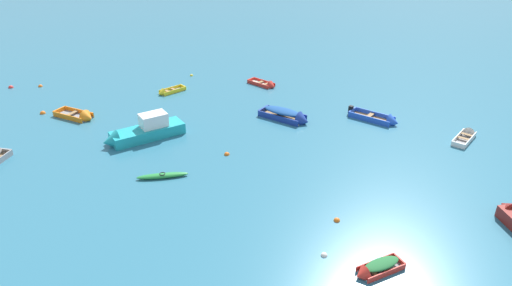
{
  "coord_description": "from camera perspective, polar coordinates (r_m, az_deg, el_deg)",
  "views": [
    {
      "loc": [
        -2.8,
        -8.79,
        15.86
      ],
      "look_at": [
        0.0,
        21.34,
        0.15
      ],
      "focal_mm": 32.2,
      "sensor_mm": 36.0,
      "label": 1
    }
  ],
  "objects": [
    {
      "name": "kayak_green_outer_right",
      "position": [
        30.67,
        -11.54,
        -3.99
      ],
      "size": [
        3.38,
        0.8,
        0.32
      ],
      "color": "#288C3D",
      "rests_on": "ground_plane"
    },
    {
      "name": "rowboat_red_midfield_left",
      "position": [
        45.44,
        1.45,
        7.2
      ],
      "size": [
        2.89,
        3.02,
        0.97
      ],
      "color": "beige",
      "rests_on": "ground_plane"
    },
    {
      "name": "mooring_buoy_near_foreground",
      "position": [
        26.71,
        10.0,
        -9.49
      ],
      "size": [
        0.36,
        0.36,
        0.36
      ],
      "primitive_type": "sphere",
      "color": "orange",
      "rests_on": "ground_plane"
    },
    {
      "name": "rowboat_orange_near_right",
      "position": [
        40.93,
        -20.8,
        3.06
      ],
      "size": [
        3.87,
        3.09,
        1.26
      ],
      "color": "gray",
      "rests_on": "ground_plane"
    },
    {
      "name": "rowboat_white_back_row_right",
      "position": [
        38.78,
        24.75,
        0.89
      ],
      "size": [
        2.91,
        2.94,
        0.9
      ],
      "color": "gray",
      "rests_on": "ground_plane"
    },
    {
      "name": "rowboat_yellow_back_row_center",
      "position": [
        44.46,
        -11.06,
        6.23
      ],
      "size": [
        2.78,
        2.42,
        0.84
      ],
      "color": "gray",
      "rests_on": "ground_plane"
    },
    {
      "name": "mooring_buoy_between_boats_left",
      "position": [
        48.97,
        -8.02,
        8.27
      ],
      "size": [
        0.34,
        0.34,
        0.34
      ],
      "primitive_type": "sphere",
      "color": "yellow",
      "rests_on": "ground_plane"
    },
    {
      "name": "mooring_buoy_midfield",
      "position": [
        24.31,
        8.45,
        -13.66
      ],
      "size": [
        0.34,
        0.34,
        0.34
      ],
      "primitive_type": "sphere",
      "color": "silver",
      "rests_on": "ground_plane"
    },
    {
      "name": "mooring_buoy_between_boats_right",
      "position": [
        50.19,
        -25.2,
        6.36
      ],
      "size": [
        0.42,
        0.42,
        0.42
      ],
      "primitive_type": "sphere",
      "color": "orange",
      "rests_on": "ground_plane"
    },
    {
      "name": "motor_launch_turquoise_outer_left",
      "position": [
        35.83,
        -13.96,
        1.38
      ],
      "size": [
        6.24,
        4.3,
        2.15
      ],
      "color": "teal",
      "rests_on": "ground_plane"
    },
    {
      "name": "rowboat_deep_blue_far_left",
      "position": [
        38.06,
        4.22,
        3.36
      ],
      "size": [
        4.32,
        3.94,
        1.4
      ],
      "color": "#99754C",
      "rests_on": "ground_plane"
    },
    {
      "name": "mooring_buoy_trailing",
      "position": [
        32.89,
        -3.65,
        -1.45
      ],
      "size": [
        0.39,
        0.39,
        0.39
      ],
      "primitive_type": "sphere",
      "color": "orange",
      "rests_on": "ground_plane"
    },
    {
      "name": "mooring_buoy_outer_edge",
      "position": [
        51.15,
        -28.15,
        6.07
      ],
      "size": [
        0.47,
        0.47,
        0.47
      ],
      "primitive_type": "sphere",
      "color": "red",
      "rests_on": "ground_plane"
    },
    {
      "name": "mooring_buoy_central",
      "position": [
        43.42,
        -24.96,
        3.35
      ],
      "size": [
        0.47,
        0.47,
        0.47
      ],
      "primitive_type": "sphere",
      "color": "orange",
      "rests_on": "ground_plane"
    },
    {
      "name": "rowboat_red_cluster_inner",
      "position": [
        23.68,
        14.48,
        -14.93
      ],
      "size": [
        2.8,
        1.77,
        0.85
      ],
      "color": "gray",
      "rests_on": "ground_plane"
    },
    {
      "name": "rowboat_blue_far_back",
      "position": [
        39.07,
        15.43,
        2.79
      ],
      "size": [
        3.88,
        3.67,
        1.2
      ],
      "color": "#99754C",
      "rests_on": "ground_plane"
    }
  ]
}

